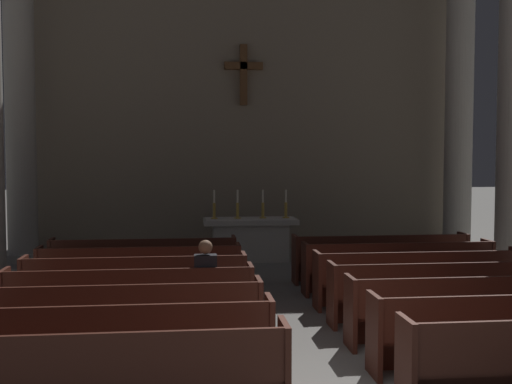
% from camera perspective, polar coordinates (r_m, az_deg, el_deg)
% --- Properties ---
extents(pew_left_row_1, '(3.48, 0.50, 0.95)m').
position_cam_1_polar(pew_left_row_1, '(6.30, -13.62, -15.78)').
color(pew_left_row_1, '#4C2319').
rests_on(pew_left_row_1, ground).
extents(pew_left_row_2, '(3.48, 0.50, 0.95)m').
position_cam_1_polar(pew_left_row_2, '(7.29, -12.56, -13.08)').
color(pew_left_row_2, '#4C2319').
rests_on(pew_left_row_2, ground).
extents(pew_left_row_3, '(3.48, 0.50, 0.95)m').
position_cam_1_polar(pew_left_row_3, '(8.30, -11.76, -11.02)').
color(pew_left_row_3, '#4C2319').
rests_on(pew_left_row_3, ground).
extents(pew_left_row_4, '(3.48, 0.50, 0.95)m').
position_cam_1_polar(pew_left_row_4, '(9.31, -11.15, -9.42)').
color(pew_left_row_4, '#4C2319').
rests_on(pew_left_row_4, ground).
extents(pew_left_row_5, '(3.48, 0.50, 0.95)m').
position_cam_1_polar(pew_left_row_5, '(10.34, -10.66, -8.12)').
color(pew_left_row_5, '#4C2319').
rests_on(pew_left_row_5, ground).
extents(pew_left_row_6, '(3.48, 0.50, 0.95)m').
position_cam_1_polar(pew_left_row_6, '(11.36, -10.26, -7.06)').
color(pew_left_row_6, '#4C2319').
rests_on(pew_left_row_6, ground).
extents(pew_left_row_7, '(3.48, 0.50, 0.95)m').
position_cam_1_polar(pew_left_row_7, '(12.39, -9.93, -6.18)').
color(pew_left_row_7, '#4C2319').
rests_on(pew_left_row_7, ground).
extents(pew_right_row_3, '(3.48, 0.50, 0.95)m').
position_cam_1_polar(pew_right_row_3, '(9.11, 19.04, -9.83)').
color(pew_right_row_3, '#4C2319').
rests_on(pew_right_row_3, ground).
extents(pew_right_row_4, '(3.48, 0.50, 0.95)m').
position_cam_1_polar(pew_right_row_4, '(10.04, 16.45, -8.55)').
color(pew_right_row_4, '#4C2319').
rests_on(pew_right_row_4, ground).
extents(pew_right_row_5, '(3.48, 0.50, 0.95)m').
position_cam_1_polar(pew_right_row_5, '(11.00, 14.32, -7.47)').
color(pew_right_row_5, '#4C2319').
rests_on(pew_right_row_5, ground).
extents(pew_right_row_6, '(3.48, 0.50, 0.95)m').
position_cam_1_polar(pew_right_row_6, '(11.97, 12.54, -6.56)').
color(pew_right_row_6, '#4C2319').
rests_on(pew_right_row_6, ground).
extents(pew_right_row_7, '(3.48, 0.50, 0.95)m').
position_cam_1_polar(pew_right_row_7, '(12.95, 11.03, -5.78)').
color(pew_right_row_7, '#4C2319').
rests_on(pew_right_row_7, ground).
extents(column_left_fourth, '(1.03, 1.03, 7.06)m').
position_cam_1_polar(column_left_fourth, '(16.00, -20.23, 6.49)').
color(column_left_fourth, '#ADA89E').
rests_on(column_left_fourth, ground).
extents(column_right_fourth, '(1.03, 1.03, 7.06)m').
position_cam_1_polar(column_right_fourth, '(16.99, 17.60, 6.35)').
color(column_right_fourth, '#ADA89E').
rests_on(column_right_fourth, ground).
extents(altar, '(2.20, 0.90, 1.01)m').
position_cam_1_polar(altar, '(15.17, -0.51, -4.14)').
color(altar, '#BCB7AD').
rests_on(altar, ground).
extents(candlestick_outer_left, '(0.16, 0.16, 0.67)m').
position_cam_1_polar(candlestick_outer_left, '(15.03, -3.74, -1.57)').
color(candlestick_outer_left, '#B79338').
rests_on(candlestick_outer_left, altar).
extents(candlestick_inner_left, '(0.16, 0.16, 0.67)m').
position_cam_1_polar(candlestick_inner_left, '(15.07, -1.65, -1.55)').
color(candlestick_inner_left, '#B79338').
rests_on(candlestick_inner_left, altar).
extents(candlestick_inner_right, '(0.16, 0.16, 0.67)m').
position_cam_1_polar(candlestick_inner_right, '(15.13, 0.62, -1.53)').
color(candlestick_inner_right, '#B79338').
rests_on(candlestick_inner_right, altar).
extents(candlestick_outer_right, '(0.16, 0.16, 0.67)m').
position_cam_1_polar(candlestick_outer_right, '(15.21, 2.67, -1.51)').
color(candlestick_outer_right, '#B79338').
rests_on(candlestick_outer_right, altar).
extents(apse_with_cross, '(11.77, 0.44, 8.31)m').
position_cam_1_polar(apse_with_cross, '(17.03, -1.19, 8.90)').
color(apse_with_cross, gray).
rests_on(apse_with_cross, ground).
extents(lone_worshipper, '(0.32, 0.43, 1.32)m').
position_cam_1_polar(lone_worshipper, '(9.28, -4.52, -8.05)').
color(lone_worshipper, '#26262B').
rests_on(lone_worshipper, ground).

